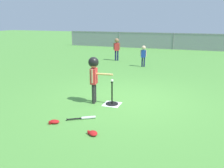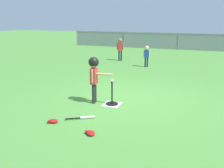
# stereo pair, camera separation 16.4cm
# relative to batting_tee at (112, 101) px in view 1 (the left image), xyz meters

# --- Properties ---
(ground_plane) EXTENTS (60.00, 60.00, 0.00)m
(ground_plane) POSITION_rel_batting_tee_xyz_m (0.35, 0.47, -0.09)
(ground_plane) COLOR #51933D
(home_plate) EXTENTS (0.44, 0.44, 0.01)m
(home_plate) POSITION_rel_batting_tee_xyz_m (-0.00, 0.00, -0.09)
(home_plate) COLOR white
(home_plate) RESTS_ON ground_plane
(batting_tee) EXTENTS (0.32, 0.32, 0.60)m
(batting_tee) POSITION_rel_batting_tee_xyz_m (0.00, 0.00, 0.00)
(batting_tee) COLOR black
(batting_tee) RESTS_ON ground_plane
(baseball_on_tee) EXTENTS (0.07, 0.07, 0.07)m
(baseball_on_tee) POSITION_rel_batting_tee_xyz_m (-0.00, 0.00, 0.55)
(baseball_on_tee) COLOR white
(baseball_on_tee) RESTS_ON batting_tee
(batter_child) EXTENTS (0.64, 0.35, 1.23)m
(batter_child) POSITION_rel_batting_tee_xyz_m (-0.48, -0.04, 0.78)
(batter_child) COLOR #262626
(batter_child) RESTS_ON ground_plane
(fielder_deep_left) EXTENTS (0.29, 0.19, 0.97)m
(fielder_deep_left) POSITION_rel_batting_tee_xyz_m (-0.31, 5.21, 0.53)
(fielder_deep_left) COLOR #191E4C
(fielder_deep_left) RESTS_ON ground_plane
(fielder_near_right) EXTENTS (0.33, 0.23, 1.16)m
(fielder_near_right) POSITION_rel_batting_tee_xyz_m (-1.98, 6.38, 0.66)
(fielder_near_right) COLOR #191E4C
(fielder_near_right) RESTS_ON ground_plane
(spare_bat_silver) EXTENTS (0.58, 0.39, 0.06)m
(spare_bat_silver) POSITION_rel_batting_tee_xyz_m (-0.24, -1.10, -0.06)
(spare_bat_silver) COLOR silver
(spare_bat_silver) RESTS_ON ground_plane
(glove_by_plate) EXTENTS (0.24, 0.19, 0.07)m
(glove_by_plate) POSITION_rel_batting_tee_xyz_m (-0.78, -1.52, -0.06)
(glove_by_plate) COLOR #B21919
(glove_by_plate) RESTS_ON ground_plane
(glove_near_bats) EXTENTS (0.26, 0.27, 0.07)m
(glove_near_bats) POSITION_rel_batting_tee_xyz_m (0.22, -1.74, -0.06)
(glove_near_bats) COLOR #B21919
(glove_near_bats) RESTS_ON ground_plane
(outfield_fence) EXTENTS (16.06, 0.06, 1.15)m
(outfield_fence) POSITION_rel_batting_tee_xyz_m (0.35, 12.10, 0.52)
(outfield_fence) COLOR slate
(outfield_fence) RESTS_ON ground_plane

